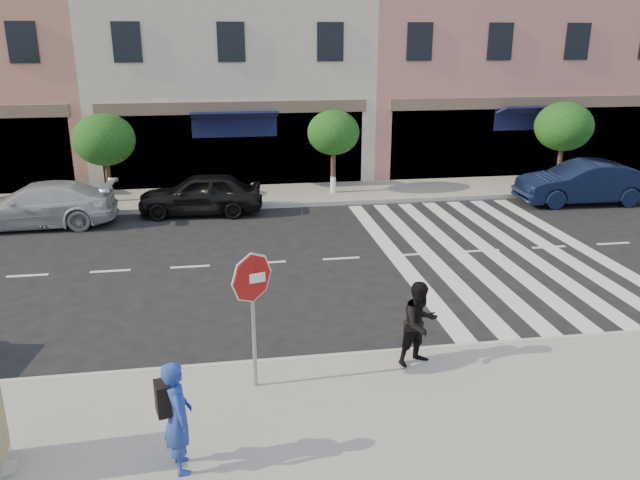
# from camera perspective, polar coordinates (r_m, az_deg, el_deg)

# --- Properties ---
(ground) EXTENTS (120.00, 120.00, 0.00)m
(ground) POSITION_cam_1_polar(r_m,az_deg,el_deg) (12.87, -3.44, -8.17)
(ground) COLOR black
(ground) RESTS_ON ground
(sidewalk_near) EXTENTS (60.00, 4.50, 0.15)m
(sidewalk_near) POSITION_cam_1_polar(r_m,az_deg,el_deg) (9.63, -1.07, -17.59)
(sidewalk_near) COLOR gray
(sidewalk_near) RESTS_ON ground
(sidewalk_far) EXTENTS (60.00, 3.00, 0.15)m
(sidewalk_far) POSITION_cam_1_polar(r_m,az_deg,el_deg) (23.21, -6.22, 4.01)
(sidewalk_far) COLOR gray
(sidewalk_far) RESTS_ON ground
(building_centre) EXTENTS (11.00, 9.00, 11.00)m
(building_centre) POSITION_cam_1_polar(r_m,az_deg,el_deg) (28.50, -8.37, 17.56)
(building_centre) COLOR beige
(building_centre) RESTS_ON ground
(building_east_mid) EXTENTS (13.00, 9.00, 13.00)m
(building_east_mid) POSITION_cam_1_polar(r_m,az_deg,el_deg) (31.15, 15.55, 19.00)
(building_east_mid) COLOR #B9726E
(building_east_mid) RESTS_ON ground
(street_tree_wb) EXTENTS (2.10, 2.10, 3.06)m
(street_tree_wb) POSITION_cam_1_polar(r_m,az_deg,el_deg) (22.89, -19.12, 8.64)
(street_tree_wb) COLOR #473323
(street_tree_wb) RESTS_ON sidewalk_far
(street_tree_c) EXTENTS (1.90, 1.90, 3.04)m
(street_tree_c) POSITION_cam_1_polar(r_m,az_deg,el_deg) (22.91, 1.23, 9.75)
(street_tree_c) COLOR #473323
(street_tree_c) RESTS_ON sidewalk_far
(street_tree_ea) EXTENTS (2.20, 2.20, 3.19)m
(street_tree_ea) POSITION_cam_1_polar(r_m,az_deg,el_deg) (26.05, 21.40, 9.62)
(street_tree_ea) COLOR #473323
(street_tree_ea) RESTS_ON sidewalk_far
(stop_sign) EXTENTS (0.80, 0.27, 2.36)m
(stop_sign) POSITION_cam_1_polar(r_m,az_deg,el_deg) (9.94, -6.20, -4.61)
(stop_sign) COLOR gray
(stop_sign) RESTS_ON sidewalk_near
(photographer) EXTENTS (0.51, 0.65, 1.59)m
(photographer) POSITION_cam_1_polar(r_m,az_deg,el_deg) (8.71, -12.87, -15.46)
(photographer) COLOR navy
(photographer) RESTS_ON sidewalk_near
(walker) EXTENTS (0.91, 0.83, 1.54)m
(walker) POSITION_cam_1_polar(r_m,az_deg,el_deg) (11.13, 9.11, -7.54)
(walker) COLOR black
(walker) RESTS_ON sidewalk_near
(car_far_left) EXTENTS (4.72, 1.95, 1.37)m
(car_far_left) POSITION_cam_1_polar(r_m,az_deg,el_deg) (21.39, -24.34, 2.94)
(car_far_left) COLOR #ABABB0
(car_far_left) RESTS_ON ground
(car_far_mid) EXTENTS (4.18, 1.91, 1.39)m
(car_far_mid) POSITION_cam_1_polar(r_m,az_deg,el_deg) (21.21, -10.86, 4.16)
(car_far_mid) COLOR black
(car_far_mid) RESTS_ON ground
(car_far_right) EXTENTS (4.67, 1.81, 1.52)m
(car_far_right) POSITION_cam_1_polar(r_m,az_deg,el_deg) (24.07, 22.91, 4.86)
(car_far_right) COLOR black
(car_far_right) RESTS_ON ground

